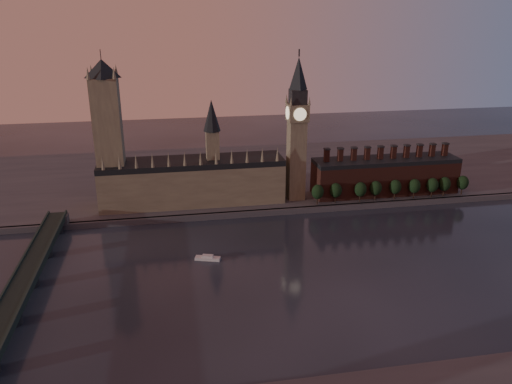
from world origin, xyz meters
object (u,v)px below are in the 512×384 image
westminster_bridge (20,293)px  river_boat (208,258)px  big_ben (297,128)px  victoria_tower (108,131)px

westminster_bridge → river_boat: westminster_bridge is taller
westminster_bridge → river_boat: bearing=19.5°
big_ben → westminster_bridge: big_ben is taller
river_boat → big_ben: bearing=65.0°
victoria_tower → big_ben: bearing=-2.2°
victoria_tower → big_ben: (130.00, -5.00, -2.26)m
victoria_tower → river_boat: 117.90m
victoria_tower → westminster_bridge: (-35.00, -117.70, -51.65)m
victoria_tower → westminster_bridge: size_ratio=0.54×
westminster_bridge → river_boat: 98.50m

